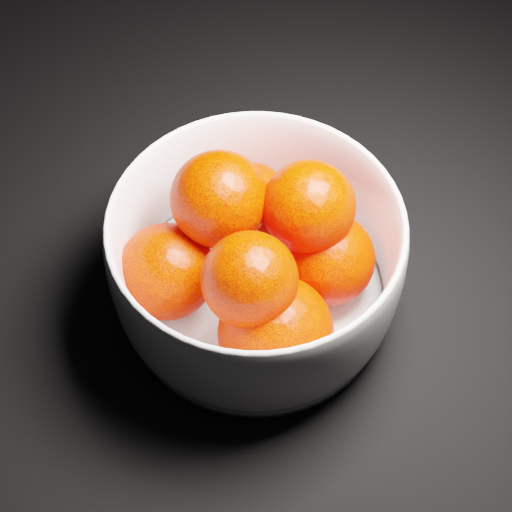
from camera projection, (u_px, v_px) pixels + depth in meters
bowl at (256, 260)px, 0.62m from camera, size 0.25×0.25×0.12m
orange_pile at (256, 257)px, 0.60m from camera, size 0.21×0.21×0.14m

